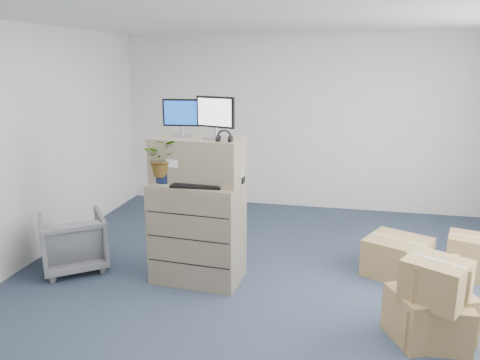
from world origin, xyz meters
name	(u,v)px	position (x,y,z in m)	size (l,w,h in m)	color
ground	(270,311)	(0.00, 0.00, 0.00)	(7.00, 7.00, 0.00)	#232B3F
wall_back	(305,123)	(0.00, 3.51, 1.40)	(6.00, 0.02, 2.80)	silver
filing_cabinet_lower	(198,232)	(-0.90, 0.53, 0.56)	(0.95, 0.58, 1.11)	gray
filing_cabinet_upper	(198,160)	(-0.89, 0.59, 1.35)	(0.95, 0.48, 0.48)	gray
monitor_left	(182,116)	(-1.08, 0.63, 1.81)	(0.40, 0.18, 0.40)	#99999E
monitor_right	(215,115)	(-0.68, 0.54, 1.83)	(0.43, 0.23, 0.44)	#99999E
headphones	(224,137)	(-0.56, 0.41, 1.63)	(0.16, 0.16, 0.02)	black
keyboard	(197,185)	(-0.84, 0.39, 1.13)	(0.53, 0.22, 0.03)	black
mouse	(224,185)	(-0.56, 0.44, 1.13)	(0.10, 0.06, 0.03)	silver
water_bottle	(207,170)	(-0.79, 0.58, 1.24)	(0.07, 0.07, 0.26)	#93949B
phone_dock	(192,178)	(-0.95, 0.56, 1.16)	(0.07, 0.06, 0.14)	silver
external_drive	(234,179)	(-0.51, 0.65, 1.14)	(0.22, 0.17, 0.07)	black
tissue_box	(230,173)	(-0.55, 0.60, 1.23)	(0.26, 0.13, 0.10)	#43A8E4
potted_plant	(163,163)	(-1.22, 0.42, 1.34)	(0.42, 0.46, 0.40)	#92AF8D
office_chair	(73,239)	(-2.40, 0.48, 0.36)	(0.70, 0.65, 0.72)	slate
cardboard_boxes	(433,280)	(1.54, 0.42, 0.29)	(1.68, 2.06, 0.78)	olive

